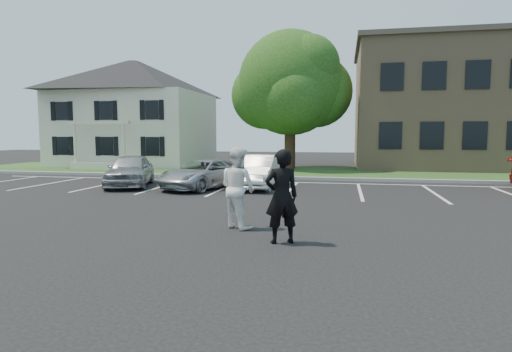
{
  "coord_description": "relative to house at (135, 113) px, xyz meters",
  "views": [
    {
      "loc": [
        2.13,
        -9.36,
        2.29
      ],
      "look_at": [
        0.0,
        1.0,
        1.25
      ],
      "focal_mm": 30.0,
      "sensor_mm": 36.0,
      "label": 1
    }
  ],
  "objects": [
    {
      "name": "car_silver_west",
      "position": [
        5.96,
        -12.15,
        -3.12
      ],
      "size": [
        2.84,
        4.49,
        1.42
      ],
      "primitive_type": "imported",
      "rotation": [
        0.0,
        0.0,
        0.3
      ],
      "color": "#A5A5AA",
      "rests_on": "ground"
    },
    {
      "name": "grass_strip",
      "position": [
        13.0,
        -3.97,
        -3.79
      ],
      "size": [
        44.0,
        8.0,
        0.08
      ],
      "primitive_type": "cube",
      "color": "#2D481C",
      "rests_on": "ground"
    },
    {
      "name": "car_white_sedan",
      "position": [
        11.54,
        -11.49,
        -3.14
      ],
      "size": [
        1.57,
        4.24,
        1.39
      ],
      "primitive_type": "imported",
      "rotation": [
        0.0,
        0.0,
        0.03
      ],
      "color": "white",
      "rests_on": "ground"
    },
    {
      "name": "man_black_suit",
      "position": [
        13.88,
        -20.56,
        -2.84
      ],
      "size": [
        0.86,
        0.73,
        1.98
      ],
      "primitive_type": "imported",
      "rotation": [
        0.0,
        0.0,
        3.57
      ],
      "color": "black",
      "rests_on": "ground"
    },
    {
      "name": "tree",
      "position": [
        11.81,
        -1.79,
        1.52
      ],
      "size": [
        7.8,
        7.2,
        8.8
      ],
      "color": "black",
      "rests_on": "ground"
    },
    {
      "name": "curb",
      "position": [
        13.0,
        -7.97,
        -3.75
      ],
      "size": [
        40.0,
        0.3,
        0.15
      ],
      "primitive_type": "cube",
      "color": "gray",
      "rests_on": "ground"
    },
    {
      "name": "ground_plane",
      "position": [
        13.0,
        -19.97,
        -3.83
      ],
      "size": [
        90.0,
        90.0,
        0.0
      ],
      "primitive_type": "plane",
      "color": "black",
      "rests_on": "ground"
    },
    {
      "name": "house",
      "position": [
        0.0,
        0.0,
        0.0
      ],
      "size": [
        10.3,
        9.22,
        7.6
      ],
      "color": "beige",
      "rests_on": "ground"
    },
    {
      "name": "man_white_shirt",
      "position": [
        12.62,
        -19.31,
        -2.84
      ],
      "size": [
        1.22,
        1.16,
        1.98
      ],
      "primitive_type": "imported",
      "rotation": [
        0.0,
        0.0,
        2.54
      ],
      "color": "white",
      "rests_on": "ground"
    },
    {
      "name": "car_silver_minivan",
      "position": [
        9.34,
        -12.22,
        -3.23
      ],
      "size": [
        3.41,
        4.77,
        1.21
      ],
      "primitive_type": "imported",
      "rotation": [
        0.0,
        0.0,
        -0.36
      ],
      "color": "#A1A3A8",
      "rests_on": "ground"
    },
    {
      "name": "stall_lines",
      "position": [
        14.4,
        -11.02,
        -3.82
      ],
      "size": [
        34.0,
        5.36,
        0.01
      ],
      "color": "silver",
      "rests_on": "ground"
    }
  ]
}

